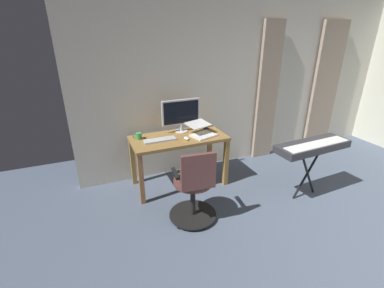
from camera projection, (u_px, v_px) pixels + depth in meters
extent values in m
cube|color=beige|center=(248.00, 83.00, 4.32)|extent=(5.40, 0.10, 2.57)
cube|color=tan|center=(325.00, 88.00, 4.84)|extent=(0.54, 0.06, 2.21)
cube|color=tan|center=(267.00, 94.00, 4.41)|extent=(0.36, 0.06, 2.21)
cube|color=olive|center=(179.00, 138.00, 3.69)|extent=(1.28, 0.61, 0.04)
cube|color=olive|center=(226.00, 163.00, 3.82)|extent=(0.06, 0.06, 0.69)
cube|color=#97653F|center=(141.00, 180.00, 3.39)|extent=(0.06, 0.06, 0.69)
cube|color=olive|center=(209.00, 149.00, 4.27)|extent=(0.06, 0.06, 0.69)
cube|color=olive|center=(133.00, 162.00, 3.84)|extent=(0.06, 0.06, 0.69)
cylinder|color=black|center=(193.00, 214.00, 3.25)|extent=(0.56, 0.56, 0.02)
sphere|color=black|center=(213.00, 211.00, 3.32)|extent=(0.05, 0.05, 0.05)
sphere|color=black|center=(193.00, 202.00, 3.49)|extent=(0.05, 0.05, 0.05)
sphere|color=black|center=(173.00, 211.00, 3.34)|extent=(0.05, 0.05, 0.05)
sphere|color=black|center=(179.00, 227.00, 3.07)|extent=(0.05, 0.05, 0.05)
sphere|color=black|center=(206.00, 227.00, 3.06)|extent=(0.05, 0.05, 0.05)
cylinder|color=black|center=(193.00, 199.00, 3.17)|extent=(0.06, 0.06, 0.43)
cylinder|color=brown|center=(193.00, 181.00, 3.07)|extent=(0.48, 0.48, 0.05)
cube|color=brown|center=(198.00, 172.00, 2.81)|extent=(0.38, 0.09, 0.41)
cube|color=black|center=(175.00, 173.00, 2.97)|extent=(0.07, 0.24, 0.03)
cube|color=black|center=(210.00, 168.00, 3.07)|extent=(0.07, 0.24, 0.03)
cylinder|color=silver|center=(181.00, 131.00, 3.87)|extent=(0.18, 0.18, 0.01)
cylinder|color=silver|center=(181.00, 127.00, 3.85)|extent=(0.04, 0.04, 0.10)
cube|color=silver|center=(181.00, 112.00, 3.76)|extent=(0.55, 0.03, 0.35)
cube|color=black|center=(181.00, 112.00, 3.75)|extent=(0.51, 0.01, 0.31)
cube|color=#B7BCC1|center=(160.00, 140.00, 3.55)|extent=(0.42, 0.13, 0.02)
cube|color=white|center=(204.00, 135.00, 3.71)|extent=(0.37, 0.32, 0.02)
cube|color=white|center=(198.00, 124.00, 3.74)|extent=(0.36, 0.32, 0.04)
ellipsoid|color=white|center=(187.00, 138.00, 3.58)|extent=(0.06, 0.10, 0.04)
cube|color=black|center=(205.00, 128.00, 4.01)|extent=(0.07, 0.15, 0.01)
cylinder|color=#3D9951|center=(139.00, 136.00, 3.59)|extent=(0.08, 0.08, 0.09)
torus|color=#3D9951|center=(135.00, 136.00, 3.57)|extent=(0.06, 0.01, 0.06)
cylinder|color=black|center=(307.00, 173.00, 3.56)|extent=(0.39, 0.05, 0.69)
cylinder|color=black|center=(307.00, 173.00, 3.56)|extent=(0.39, 0.05, 0.69)
cube|color=#333338|center=(313.00, 146.00, 3.40)|extent=(1.02, 0.37, 0.09)
cube|color=white|center=(317.00, 144.00, 3.34)|extent=(0.93, 0.22, 0.01)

